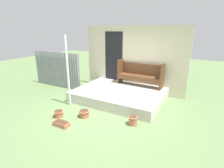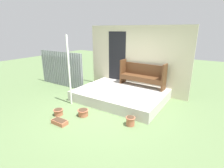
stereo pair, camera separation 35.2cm
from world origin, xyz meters
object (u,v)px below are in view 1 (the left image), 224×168
object	(u,v)px
flower_pot_left	(59,113)
planter_box_rect	(61,124)
flower_pot_right	(133,120)
flower_pot_middle	(84,113)
bench	(140,73)
support_post	(68,72)

from	to	relation	value
flower_pot_left	planter_box_rect	size ratio (longest dim) A/B	0.66
flower_pot_right	flower_pot_middle	bearing A→B (deg)	-169.03
bench	flower_pot_left	size ratio (longest dim) A/B	6.08
support_post	bench	distance (m)	2.72
support_post	bench	xyz separation A→B (m)	(1.69, 2.11, -0.31)
support_post	planter_box_rect	bearing A→B (deg)	-58.10
flower_pot_right	support_post	bearing A→B (deg)	175.75
bench	support_post	bearing A→B (deg)	-126.70
bench	flower_pot_right	bearing A→B (deg)	-71.50
flower_pot_right	flower_pot_left	bearing A→B (deg)	-162.86
flower_pot_middle	planter_box_rect	size ratio (longest dim) A/B	0.75
support_post	flower_pot_right	bearing A→B (deg)	-4.25
bench	flower_pot_right	world-z (taller)	bench
flower_pot_middle	support_post	bearing A→B (deg)	154.37
bench	planter_box_rect	distance (m)	3.49
support_post	flower_pot_right	world-z (taller)	support_post
planter_box_rect	flower_pot_right	bearing A→B (deg)	30.68
bench	flower_pot_middle	bearing A→B (deg)	-104.28
flower_pot_left	planter_box_rect	distance (m)	0.55
support_post	planter_box_rect	size ratio (longest dim) A/B	5.23
flower_pot_right	planter_box_rect	xyz separation A→B (m)	(-1.65, -0.98, -0.07)
flower_pot_left	flower_pot_middle	bearing A→B (deg)	29.18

